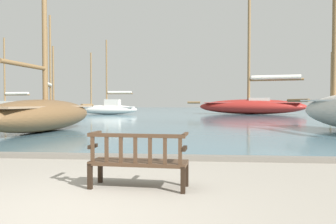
{
  "coord_description": "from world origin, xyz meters",
  "views": [
    {
      "loc": [
        1.63,
        -4.14,
        1.42
      ],
      "look_at": [
        0.33,
        10.0,
        1.0
      ],
      "focal_mm": 35.0,
      "sensor_mm": 36.0,
      "label": 1
    }
  ],
  "objects_px": {
    "sailboat_outer_starboard": "(43,113)",
    "sailboat_far_port": "(7,109)",
    "sailboat_mid_starboard": "(50,104)",
    "sailboat_outer_port": "(108,108)",
    "park_bench": "(138,160)",
    "sailboat_nearest_port": "(252,104)"
  },
  "relations": [
    {
      "from": "sailboat_outer_starboard",
      "to": "sailboat_outer_port",
      "type": "distance_m",
      "value": 21.59
    },
    {
      "from": "sailboat_mid_starboard",
      "to": "sailboat_outer_port",
      "type": "relative_size",
      "value": 1.56
    },
    {
      "from": "park_bench",
      "to": "sailboat_mid_starboard",
      "type": "height_order",
      "value": "sailboat_mid_starboard"
    },
    {
      "from": "sailboat_outer_starboard",
      "to": "sailboat_far_port",
      "type": "distance_m",
      "value": 18.47
    },
    {
      "from": "sailboat_mid_starboard",
      "to": "sailboat_outer_port",
      "type": "xyz_separation_m",
      "value": [
        9.71,
        -6.28,
        -0.38
      ]
    },
    {
      "from": "park_bench",
      "to": "sailboat_outer_starboard",
      "type": "bearing_deg",
      "value": 123.74
    },
    {
      "from": "park_bench",
      "to": "sailboat_far_port",
      "type": "bearing_deg",
      "value": 125.3
    },
    {
      "from": "park_bench",
      "to": "sailboat_nearest_port",
      "type": "bearing_deg",
      "value": 77.73
    },
    {
      "from": "sailboat_outer_starboard",
      "to": "sailboat_nearest_port",
      "type": "relative_size",
      "value": 0.66
    },
    {
      "from": "park_bench",
      "to": "sailboat_outer_port",
      "type": "distance_m",
      "value": 31.95
    },
    {
      "from": "sailboat_outer_port",
      "to": "sailboat_outer_starboard",
      "type": "bearing_deg",
      "value": -82.35
    },
    {
      "from": "sailboat_far_port",
      "to": "sailboat_outer_port",
      "type": "relative_size",
      "value": 0.89
    },
    {
      "from": "sailboat_nearest_port",
      "to": "sailboat_outer_port",
      "type": "bearing_deg",
      "value": -173.53
    },
    {
      "from": "park_bench",
      "to": "sailboat_nearest_port",
      "type": "distance_m",
      "value": 33.23
    },
    {
      "from": "park_bench",
      "to": "sailboat_far_port",
      "type": "relative_size",
      "value": 0.22
    },
    {
      "from": "sailboat_outer_starboard",
      "to": "sailboat_far_port",
      "type": "bearing_deg",
      "value": 126.24
    },
    {
      "from": "sailboat_outer_starboard",
      "to": "sailboat_nearest_port",
      "type": "distance_m",
      "value": 26.73
    },
    {
      "from": "sailboat_nearest_port",
      "to": "sailboat_mid_starboard",
      "type": "height_order",
      "value": "sailboat_nearest_port"
    },
    {
      "from": "park_bench",
      "to": "sailboat_far_port",
      "type": "xyz_separation_m",
      "value": [
        -17.09,
        24.13,
        0.28
      ]
    },
    {
      "from": "sailboat_mid_starboard",
      "to": "sailboat_outer_port",
      "type": "height_order",
      "value": "sailboat_mid_starboard"
    },
    {
      "from": "sailboat_outer_port",
      "to": "sailboat_nearest_port",
      "type": "bearing_deg",
      "value": 6.47
    },
    {
      "from": "sailboat_outer_starboard",
      "to": "sailboat_mid_starboard",
      "type": "bearing_deg",
      "value": 114.44
    }
  ]
}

